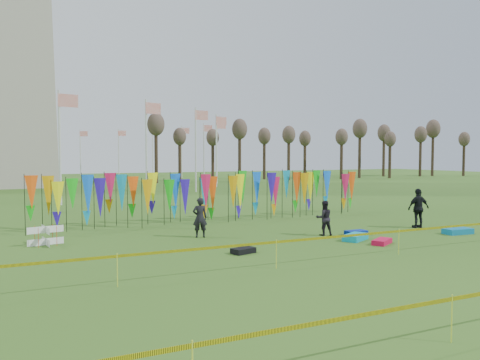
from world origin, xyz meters
name	(u,v)px	position (x,y,z in m)	size (l,w,h in m)	color
ground	(307,253)	(0.00, 0.00, 0.00)	(160.00, 160.00, 0.00)	#2C5217
banner_row	(219,191)	(0.28, 8.92, 1.59)	(18.64, 0.64, 2.47)	black
caution_tape_near	(327,239)	(-0.22, -1.47, 0.78)	(26.00, 0.02, 0.90)	#EEE505
tree_line	(327,137)	(32.00, 44.00, 6.17)	(53.92, 1.92, 7.84)	#3D2C1E
box_kite	(46,236)	(-8.35, 5.51, 0.38)	(0.68, 0.68, 0.76)	red
person_left	(200,218)	(-2.34, 4.67, 0.85)	(0.62, 0.45, 1.69)	black
person_mid	(324,218)	(2.72, 2.87, 0.76)	(0.74, 0.46, 1.52)	black
person_right	(418,208)	(8.07, 2.74, 0.95)	(1.11, 0.63, 1.89)	black
kite_bag_turquoise	(355,237)	(3.22, 1.37, 0.13)	(1.25, 0.63, 0.25)	#0C9BBB
kite_bag_blue	(356,233)	(4.06, 2.37, 0.10)	(0.94, 0.49, 0.20)	#0929A0
kite_bag_red	(382,242)	(3.63, 0.26, 0.10)	(1.06, 0.49, 0.20)	red
kite_bag_black	(243,251)	(-2.05, 0.99, 0.10)	(0.83, 0.48, 0.19)	black
kite_bag_teal	(458,231)	(8.33, 0.70, 0.12)	(1.29, 0.62, 0.25)	#0B70A5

